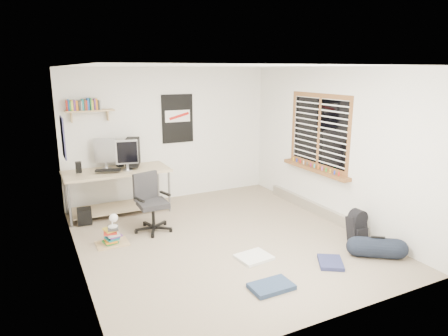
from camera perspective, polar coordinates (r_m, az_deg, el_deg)
name	(u,v)px	position (r m, az deg, el deg)	size (l,w,h in m)	color
floor	(223,239)	(6.05, -0.20, -10.15)	(4.00, 4.50, 0.01)	gray
ceiling	(222,66)	(5.52, -0.23, 14.38)	(4.00, 4.50, 0.01)	white
back_wall	(170,135)	(7.71, -7.70, 4.74)	(4.00, 0.01, 2.50)	silver
left_wall	(73,173)	(5.11, -20.78, -0.69)	(0.01, 4.50, 2.50)	silver
right_wall	(332,146)	(6.77, 15.20, 3.12)	(0.01, 4.50, 2.50)	silver
desk	(118,193)	(7.22, -14.90, -3.44)	(1.78, 0.78, 0.81)	tan
monitor_left	(106,155)	(7.20, -16.54, 1.77)	(0.38, 0.10, 0.42)	#A7A6AC
monitor_right	(127,157)	(7.00, -13.71, 1.59)	(0.37, 0.09, 0.41)	#AFB0B5
pc_tower	(133,152)	(7.22, -12.93, 2.25)	(0.22, 0.45, 0.47)	black
keyboard	(108,170)	(6.95, -16.23, -0.30)	(0.42, 0.15, 0.02)	black
speaker_left	(78,167)	(6.95, -20.07, 0.09)	(0.09, 0.09, 0.18)	black
speaker_right	(120,161)	(7.17, -14.65, 0.92)	(0.09, 0.09, 0.19)	black
office_chair	(153,201)	(6.27, -10.16, -4.64)	(0.60, 0.60, 0.91)	#252427
wall_shelf	(90,111)	(7.19, -18.61, 7.76)	(0.80, 0.22, 0.24)	tan
poster_back_wall	(178,119)	(7.69, -6.65, 7.01)	(0.62, 0.03, 0.92)	black
poster_left_wall	(63,138)	(6.24, -22.01, 4.05)	(0.02, 0.42, 0.60)	navy
window	(318,131)	(6.92, 13.32, 5.14)	(0.10, 1.50, 1.26)	brown
baseboard_heater	(314,208)	(7.25, 12.76, -5.53)	(0.08, 2.50, 0.18)	#B7B2A8
backpack	(357,227)	(6.24, 18.45, -8.07)	(0.27, 0.22, 0.36)	black
duffel_bag	(377,247)	(5.82, 21.01, -10.55)	(0.27, 0.27, 0.54)	black
tshirt	(254,257)	(5.48, 4.29, -12.58)	(0.44, 0.37, 0.04)	silver
jeans_a	(271,286)	(4.82, 6.78, -16.45)	(0.49, 0.31, 0.05)	#21314C
jeans_b	(330,262)	(5.49, 14.97, -12.90)	(0.40, 0.30, 0.05)	#23274F
book_stack	(112,234)	(6.05, -15.74, -9.10)	(0.42, 0.34, 0.28)	brown
desk_lamp	(112,220)	(5.95, -15.66, -7.10)	(0.13, 0.22, 0.22)	white
subwoofer	(85,216)	(6.93, -19.30, -6.48)	(0.22, 0.22, 0.25)	black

